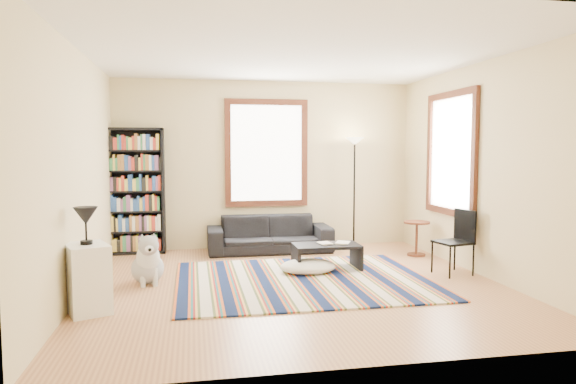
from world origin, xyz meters
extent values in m
cube|color=tan|center=(0.00, 0.00, -0.05)|extent=(5.00, 5.00, 0.10)
cube|color=white|center=(0.00, 0.00, 2.85)|extent=(5.00, 5.00, 0.10)
cube|color=beige|center=(0.00, 2.55, 1.40)|extent=(5.00, 0.10, 2.80)
cube|color=beige|center=(0.00, -2.55, 1.40)|extent=(5.00, 0.10, 2.80)
cube|color=beige|center=(-2.55, 0.00, 1.40)|extent=(0.10, 5.00, 2.80)
cube|color=beige|center=(2.55, 0.00, 1.40)|extent=(0.10, 5.00, 2.80)
cube|color=white|center=(0.00, 2.47, 1.60)|extent=(1.20, 0.06, 1.60)
cube|color=white|center=(2.47, 0.80, 1.60)|extent=(0.06, 1.20, 1.60)
cube|color=#0B163A|center=(0.13, 0.12, 0.01)|extent=(3.16, 2.53, 0.02)
imported|color=black|center=(-0.02, 2.05, 0.29)|extent=(2.00, 0.79, 0.58)
cube|color=black|center=(-2.13, 2.32, 1.00)|extent=(0.90, 0.30, 2.00)
cube|color=black|center=(0.56, 0.64, 0.18)|extent=(1.02, 0.80, 0.36)
imported|color=beige|center=(0.46, 0.64, 0.37)|extent=(0.24, 0.19, 0.02)
imported|color=beige|center=(0.71, 0.69, 0.37)|extent=(0.27, 0.30, 0.02)
ellipsoid|color=white|center=(0.27, 0.49, 0.09)|extent=(0.92, 0.83, 0.19)
cylinder|color=#4D2413|center=(2.20, 1.32, 0.27)|extent=(0.52, 0.52, 0.54)
cube|color=black|center=(2.15, 0.09, 0.43)|extent=(0.49, 0.48, 0.86)
cube|color=white|center=(-2.30, -0.70, 0.35)|extent=(0.54, 0.61, 0.70)
camera|label=1|loc=(-1.24, -6.11, 1.65)|focal=32.00mm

